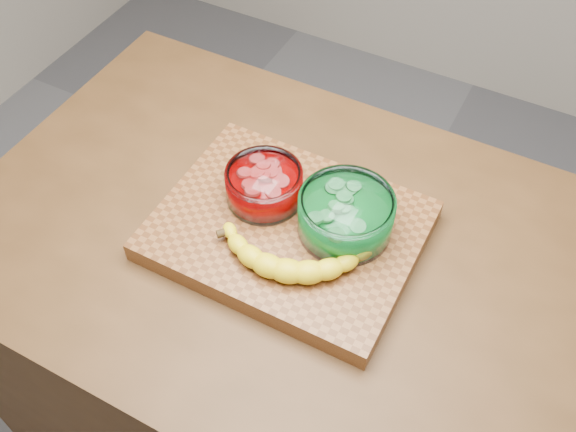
% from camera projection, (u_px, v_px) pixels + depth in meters
% --- Properties ---
extents(ground, '(3.50, 3.50, 0.00)m').
position_uv_depth(ground, '(288.00, 429.00, 1.84)').
color(ground, slate).
rests_on(ground, ground).
extents(counter, '(1.20, 0.80, 0.90)m').
position_uv_depth(counter, '(288.00, 355.00, 1.50)').
color(counter, '#4D3017').
rests_on(counter, ground).
extents(cutting_board, '(0.45, 0.35, 0.04)m').
position_uv_depth(cutting_board, '(288.00, 230.00, 1.13)').
color(cutting_board, brown).
rests_on(cutting_board, counter).
extents(bowl_red, '(0.14, 0.14, 0.06)m').
position_uv_depth(bowl_red, '(264.00, 185.00, 1.13)').
color(bowl_red, white).
rests_on(bowl_red, cutting_board).
extents(bowl_green, '(0.16, 0.16, 0.08)m').
position_uv_depth(bowl_green, '(346.00, 215.00, 1.08)').
color(bowl_green, white).
rests_on(bowl_green, cutting_board).
extents(banana, '(0.28, 0.16, 0.04)m').
position_uv_depth(banana, '(290.00, 248.00, 1.06)').
color(banana, yellow).
rests_on(banana, cutting_board).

